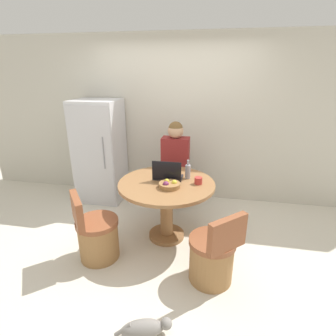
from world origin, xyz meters
TOP-DOWN VIEW (x-y plane):
  - ground_plane at (0.00, 0.00)m, footprint 12.00×12.00m
  - wall_back at (0.00, 1.47)m, footprint 7.00×0.06m
  - refrigerator at (-1.20, 1.10)m, footprint 0.70×0.65m
  - dining_table at (0.08, 0.17)m, footprint 1.18×1.18m
  - chair_near_left_corner at (-0.63, -0.37)m, footprint 0.54×0.54m
  - chair_near_right_corner at (0.68, -0.48)m, footprint 0.55×0.55m
  - person_seated at (0.07, 0.99)m, footprint 0.40×0.37m
  - laptop at (0.08, 0.27)m, footprint 0.36×0.23m
  - fruit_bowl at (0.14, 0.04)m, footprint 0.25×0.25m
  - coffee_cup at (0.46, 0.20)m, footprint 0.09×0.09m
  - bottle at (0.32, 0.35)m, footprint 0.07×0.07m
  - cat at (0.16, -1.22)m, footprint 0.46×0.25m

SIDE VIEW (x-z plane):
  - ground_plane at x=0.00m, z-range 0.00..0.00m
  - cat at x=0.16m, z-range 0.00..0.16m
  - chair_near_left_corner at x=-0.63m, z-range -0.13..0.70m
  - chair_near_right_corner at x=0.68m, z-range -0.13..0.70m
  - dining_table at x=0.08m, z-range 0.20..0.98m
  - person_seated at x=0.07m, z-range 0.08..1.47m
  - fruit_bowl at x=0.14m, z-range 0.76..0.86m
  - coffee_cup at x=0.46m, z-range 0.78..0.86m
  - refrigerator at x=-1.20m, z-range 0.00..1.64m
  - laptop at x=0.08m, z-range 0.71..0.96m
  - bottle at x=0.32m, z-range 0.75..0.99m
  - wall_back at x=0.00m, z-range 0.00..2.60m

